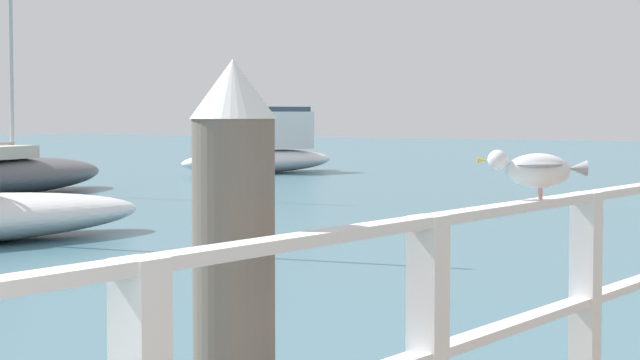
# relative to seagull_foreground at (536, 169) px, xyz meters

# --- Properties ---
(seagull_foreground) EXTENTS (0.43, 0.29, 0.21)m
(seagull_foreground) POSITION_rel_seagull_foreground_xyz_m (0.00, 0.00, 0.00)
(seagull_foreground) COLOR white
(seagull_foreground) RESTS_ON pier_railing
(boat_2) EXTENTS (2.88, 6.73, 2.16)m
(boat_2) POSITION_rel_seagull_foreground_xyz_m (-21.24, 26.63, -1.00)
(boat_2) COLOR white
(boat_2) RESTS_ON ground_plane
(boat_4) EXTENTS (4.34, 8.10, 9.27)m
(boat_4) POSITION_rel_seagull_foreground_xyz_m (-19.97, 14.52, -1.21)
(boat_4) COLOR #4C4C51
(boat_4) RESTS_ON ground_plane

